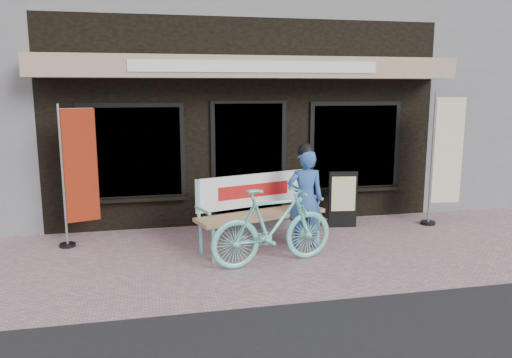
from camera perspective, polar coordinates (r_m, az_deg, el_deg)
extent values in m
plane|color=#B0868F|center=(7.25, 2.33, -9.13)|extent=(70.00, 70.00, 0.00)
cube|color=black|center=(11.76, -3.77, 7.37)|extent=(7.00, 6.00, 3.60)
cube|color=tan|center=(8.44, -0.40, 12.63)|extent=(7.00, 0.80, 0.35)
cube|color=white|center=(8.04, 0.21, 12.73)|extent=(4.00, 0.02, 0.18)
cube|color=black|center=(8.86, -0.82, 1.82)|extent=(1.20, 0.06, 2.10)
cube|color=black|center=(8.85, -0.81, 1.82)|extent=(1.35, 0.04, 2.20)
cube|color=black|center=(8.66, -13.93, 2.99)|extent=(1.60, 0.06, 1.50)
cube|color=black|center=(9.43, 11.20, 3.68)|extent=(1.60, 0.06, 1.50)
cube|color=black|center=(8.65, -13.93, 2.98)|extent=(1.75, 0.04, 1.65)
cube|color=black|center=(9.42, 11.23, 3.67)|extent=(1.75, 0.04, 1.65)
cube|color=black|center=(8.74, -13.71, -2.27)|extent=(1.80, 0.18, 0.06)
cube|color=black|center=(9.50, 11.17, -1.16)|extent=(1.80, 0.18, 0.06)
cube|color=#59595B|center=(8.86, -0.51, -4.97)|extent=(1.30, 0.45, 0.15)
cylinder|color=#6BD1C2|center=(7.11, -4.89, -7.54)|extent=(0.06, 0.06, 0.48)
cylinder|color=#6BD1C2|center=(7.51, -6.34, -6.59)|extent=(0.06, 0.06, 0.48)
cylinder|color=#6BD1C2|center=(8.00, 7.09, -5.54)|extent=(0.06, 0.06, 0.48)
cylinder|color=#6BD1C2|center=(8.35, 5.24, -4.81)|extent=(0.06, 0.06, 0.48)
cube|color=tan|center=(7.63, 0.60, -4.13)|extent=(2.10, 1.09, 0.06)
cylinder|color=#6BD1C2|center=(7.36, -6.58, -2.47)|extent=(0.06, 0.06, 0.62)
cylinder|color=#6BD1C2|center=(8.24, 5.43, -1.05)|extent=(0.06, 0.06, 0.62)
cube|color=white|center=(7.76, -0.32, -1.29)|extent=(1.86, 0.61, 0.51)
cube|color=#B21414|center=(7.74, -0.22, -1.33)|extent=(1.17, 0.37, 0.20)
cylinder|color=#6BD1C2|center=(7.16, -6.11, -3.56)|extent=(0.19, 0.49, 0.05)
cylinder|color=#6BD1C2|center=(8.09, 6.53, -1.93)|extent=(0.19, 0.49, 0.05)
imported|color=#2E56A1|center=(7.59, 5.65, -2.31)|extent=(0.59, 0.42, 1.52)
sphere|color=black|center=(7.47, 5.75, 3.16)|extent=(0.27, 0.27, 0.24)
imported|color=#6BD1C2|center=(6.91, 1.95, -5.41)|extent=(1.87, 0.84, 1.09)
cylinder|color=gray|center=(8.06, -21.21, 0.22)|extent=(0.05, 0.05, 2.19)
cylinder|color=gray|center=(8.00, -19.92, 7.56)|extent=(0.48, 0.18, 0.02)
cube|color=maroon|center=(8.08, -19.40, 1.43)|extent=(0.48, 0.18, 1.74)
cylinder|color=black|center=(8.31, -20.72, -7.07)|extent=(0.30, 0.30, 0.05)
cylinder|color=gray|center=(9.29, 19.47, 2.06)|extent=(0.04, 0.04, 2.34)
cylinder|color=gray|center=(9.33, 21.36, 8.66)|extent=(0.53, 0.08, 0.03)
cube|color=beige|center=(9.40, 21.10, 3.02)|extent=(0.53, 0.08, 1.86)
cylinder|color=black|center=(9.52, 19.05, -4.76)|extent=(0.28, 0.28, 0.05)
cube|color=black|center=(8.86, 9.86, -2.31)|extent=(0.50, 0.16, 0.99)
cube|color=beige|center=(8.79, 9.96, -1.69)|extent=(0.42, 0.08, 0.61)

